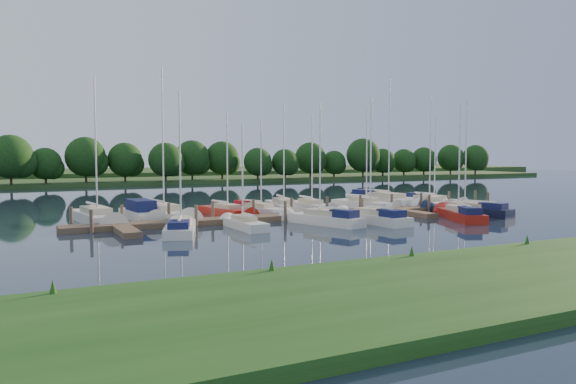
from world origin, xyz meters
name	(u,v)px	position (x,y,z in m)	size (l,w,h in m)	color
ground	(374,229)	(0.00, 0.00, 0.00)	(260.00, 260.00, 0.00)	black
dock	(321,216)	(0.00, 7.31, 0.20)	(40.00, 6.00, 0.40)	brown
mooring_pilings	(315,210)	(0.00, 8.43, 0.60)	(38.24, 2.84, 2.00)	#473D33
far_shore	(141,180)	(0.00, 75.00, 0.30)	(180.00, 30.00, 0.60)	#26471B
distant_hill	(117,173)	(0.00, 100.00, 0.70)	(220.00, 40.00, 1.40)	#335324
treeline	(136,160)	(-3.49, 62.28, 4.24)	(147.63, 9.45, 8.29)	#38281C
sailboat_n_0	(96,219)	(-16.87, 12.56, 0.28)	(3.01, 9.09, 11.52)	silver
motorboat	(142,215)	(-13.31, 13.05, 0.39)	(2.48, 7.02, 2.01)	silver
sailboat_n_2	(163,215)	(-11.66, 12.88, 0.28)	(3.54, 10.09, 12.65)	silver
sailboat_n_3	(226,212)	(-6.24, 12.74, 0.27)	(2.96, 7.16, 9.10)	#A6190F
sailboat_n_4	(258,211)	(-3.37, 12.44, 0.32)	(3.39, 6.68, 8.63)	silver
sailboat_n_5	(283,207)	(0.06, 14.47, 0.28)	(3.20, 7.93, 10.08)	silver
sailboat_n_6	(311,207)	(2.57, 13.69, 0.27)	(1.85, 7.21, 9.26)	silver
sailboat_n_7	(364,205)	(8.04, 12.82, 0.27)	(3.36, 7.63, 9.70)	silver
sailboat_n_8	(385,201)	(12.21, 15.08, 0.34)	(3.65, 10.63, 13.29)	silver
sailboat_n_9	(428,205)	(13.99, 10.50, 0.28)	(3.82, 8.80, 11.10)	silver
sailboat_n_10	(431,201)	(16.72, 13.17, 0.31)	(2.94, 7.54, 9.47)	silver
sailboat_s_0	(181,228)	(-12.61, 4.41, 0.30)	(3.88, 7.74, 9.78)	silver
sailboat_s_1	(244,225)	(-8.07, 4.30, 0.27)	(1.50, 5.94, 7.72)	silver
sailboat_s_2	(324,220)	(-1.87, 3.70, 0.33)	(3.62, 7.31, 9.49)	silver
sailboat_s_3	(374,219)	(1.98, 2.80, 0.32)	(2.20, 7.67, 9.82)	silver
sailboat_s_4	(460,216)	(9.50, 1.51, 0.33)	(4.36, 7.57, 9.91)	#A6190F
sailboat_s_5	(469,211)	(12.60, 3.66, 0.32)	(3.85, 7.99, 10.19)	black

